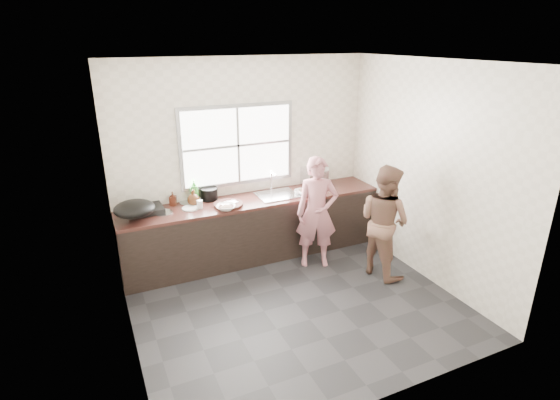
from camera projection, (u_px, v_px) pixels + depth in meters
name	position (u px, v px, depth m)	size (l,w,h in m)	color
floor	(295.00, 303.00, 5.11)	(3.60, 3.20, 0.01)	#262628
ceiling	(299.00, 61.00, 4.16)	(3.60, 3.20, 0.01)	silver
wall_back	(244.00, 159.00, 6.00)	(3.60, 0.01, 2.70)	silver
wall_left	(118.00, 223.00, 3.93)	(0.01, 3.20, 2.70)	silver
wall_right	(428.00, 174.00, 5.34)	(0.01, 3.20, 2.70)	silver
wall_front	(393.00, 261.00, 3.27)	(3.60, 0.01, 2.70)	beige
cabinet	(254.00, 229.00, 6.06)	(3.60, 0.62, 0.82)	black
countertop	(254.00, 200.00, 5.91)	(3.60, 0.64, 0.04)	#3C1E18
sink	(277.00, 195.00, 6.04)	(0.55, 0.45, 0.02)	silver
faucet	(271.00, 181.00, 6.16)	(0.02, 0.02, 0.30)	silver
window_frame	(237.00, 145.00, 5.88)	(1.60, 0.05, 1.10)	#9EA0A5
window_glazing	(238.00, 146.00, 5.86)	(1.50, 0.01, 1.00)	white
woman	(317.00, 216.00, 5.76)	(0.51, 0.34, 1.40)	#C1747D
person_side	(384.00, 221.00, 5.52)	(0.71, 0.56, 1.47)	brown
cutting_board	(228.00, 205.00, 5.66)	(0.38, 0.38, 0.04)	#321813
cleaver	(229.00, 203.00, 5.65)	(0.22, 0.11, 0.01)	silver
bowl_mince	(226.00, 207.00, 5.54)	(0.24, 0.24, 0.06)	white
bowl_crabs	(306.00, 193.00, 6.05)	(0.18, 0.18, 0.06)	white
bowl_held	(300.00, 191.00, 6.10)	(0.22, 0.22, 0.07)	silver
black_pot	(209.00, 194.00, 5.86)	(0.23, 0.23, 0.16)	black
plate_food	(190.00, 208.00, 5.57)	(0.22, 0.22, 0.02)	silver
bottle_green	(194.00, 191.00, 5.75)	(0.12, 0.12, 0.31)	green
bottle_brown_tall	(173.00, 199.00, 5.66)	(0.08, 0.08, 0.17)	#421B10
bottle_brown_short	(193.00, 198.00, 5.67)	(0.15, 0.15, 0.19)	#462611
glass_jar	(200.00, 204.00, 5.58)	(0.07, 0.07, 0.11)	white
burner	(144.00, 209.00, 5.49)	(0.44, 0.44, 0.07)	black
wok	(134.00, 209.00, 5.17)	(0.48, 0.48, 0.18)	black
dish_rack	(314.00, 175.00, 6.47)	(0.36, 0.25, 0.27)	silver
pot_lid_left	(163.00, 213.00, 5.43)	(0.24, 0.24, 0.01)	silver
pot_lid_right	(190.00, 202.00, 5.78)	(0.28, 0.28, 0.01)	#A6A9AD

